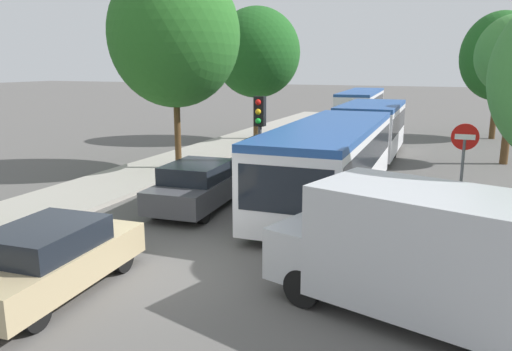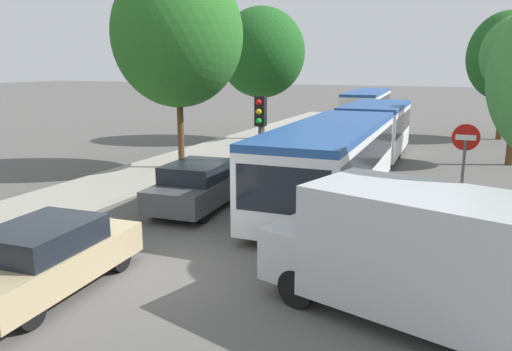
% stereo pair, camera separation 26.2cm
% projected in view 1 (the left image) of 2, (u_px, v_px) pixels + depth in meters
% --- Properties ---
extents(ground_plane, '(200.00, 200.00, 0.00)m').
position_uv_depth(ground_plane, '(166.00, 273.00, 10.57)').
color(ground_plane, '#565451').
extents(kerb_strip_left, '(3.20, 40.62, 0.14)m').
position_uv_depth(kerb_strip_left, '(224.00, 146.00, 26.62)').
color(kerb_strip_left, '#9E998E').
rests_on(kerb_strip_left, ground).
extents(articulated_bus, '(3.00, 17.12, 2.53)m').
position_uv_depth(articulated_bus, '(351.00, 142.00, 18.97)').
color(articulated_bus, silver).
rests_on(articulated_bus, ground).
extents(city_bus_rear, '(3.10, 11.15, 2.37)m').
position_uv_depth(city_bus_rear, '(361.00, 104.00, 38.55)').
color(city_bus_rear, silver).
rests_on(city_bus_rear, ground).
extents(queued_car_tan, '(1.93, 4.08, 1.38)m').
position_uv_depth(queued_car_tan, '(50.00, 259.00, 9.52)').
color(queued_car_tan, tan).
rests_on(queued_car_tan, ground).
extents(queued_car_graphite, '(2.01, 4.24, 1.44)m').
position_uv_depth(queued_car_graphite, '(198.00, 185.00, 15.18)').
color(queued_car_graphite, '#47474C').
rests_on(queued_car_graphite, ground).
extents(queued_car_navy, '(1.94, 4.08, 1.39)m').
position_uv_depth(queued_car_navy, '(268.00, 154.00, 20.75)').
color(queued_car_navy, navy).
rests_on(queued_car_navy, ground).
extents(queued_car_green, '(1.88, 3.96, 1.34)m').
position_uv_depth(queued_car_green, '(305.00, 136.00, 25.96)').
color(queued_car_green, '#236638').
rests_on(queued_car_green, ground).
extents(white_van, '(5.34, 3.26, 2.31)m').
position_uv_depth(white_van, '(424.00, 252.00, 8.40)').
color(white_van, '#B7BABF').
rests_on(white_van, ground).
extents(traffic_light, '(0.32, 0.36, 3.40)m').
position_uv_depth(traffic_light, '(260.00, 126.00, 15.13)').
color(traffic_light, '#56595E').
rests_on(traffic_light, ground).
extents(no_entry_sign, '(0.70, 0.08, 2.82)m').
position_uv_depth(no_entry_sign, '(463.00, 159.00, 13.23)').
color(no_entry_sign, '#56595E').
rests_on(no_entry_sign, ground).
extents(tree_left_mid, '(5.19, 5.19, 8.31)m').
position_uv_depth(tree_left_mid, '(174.00, 35.00, 19.61)').
color(tree_left_mid, '#51381E').
rests_on(tree_left_mid, ground).
extents(tree_left_far, '(4.86, 4.86, 7.50)m').
position_uv_depth(tree_left_far, '(257.00, 55.00, 27.99)').
color(tree_left_far, '#51381E').
rests_on(tree_left_far, ground).
extents(tree_right_far, '(4.43, 4.43, 7.35)m').
position_uv_depth(tree_right_far, '(499.00, 59.00, 28.81)').
color(tree_right_far, '#51381E').
rests_on(tree_right_far, ground).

